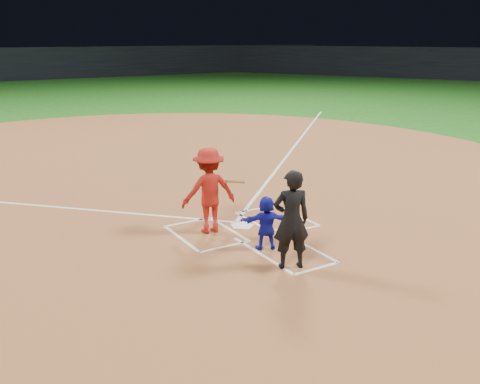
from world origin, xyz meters
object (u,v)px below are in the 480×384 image
home_plate (242,226)px  batter_at_plate (209,191)px  umpire (291,220)px  catcher (266,223)px

home_plate → batter_at_plate: size_ratio=0.31×
home_plate → umpire: 2.68m
umpire → home_plate: bearing=-79.2°
catcher → umpire: size_ratio=0.59×
catcher → batter_at_plate: size_ratio=0.59×
umpire → batter_at_plate: size_ratio=1.00×
umpire → catcher: bearing=-76.4°
home_plate → batter_at_plate: batter_at_plate is taller
home_plate → catcher: 1.58m
catcher → home_plate: bearing=-79.3°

